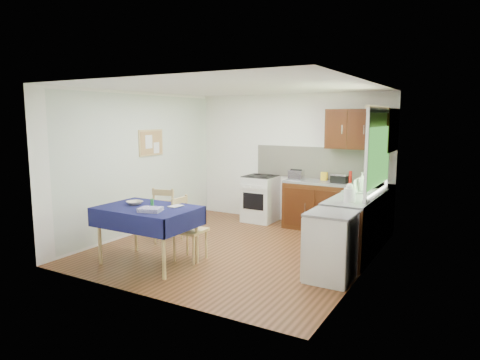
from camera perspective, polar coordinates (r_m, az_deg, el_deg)
The scene contains 33 objects.
floor at distance 6.85m, azimuth -0.48°, elevation -9.10°, with size 4.20×4.20×0.00m, color #482A13.
ceiling at distance 6.55m, azimuth -0.50°, elevation 12.24°, with size 4.00×4.20×0.02m, color white.
wall_back at distance 8.46m, azimuth 6.71°, elevation 2.84°, with size 4.00×0.02×2.50m, color white.
wall_front at distance 4.91m, azimuth -12.95°, elevation -1.33°, with size 4.00×0.02×2.50m, color white.
wall_left at distance 7.78m, azimuth -13.32°, elevation 2.19°, with size 0.02×4.20×2.50m, color silver.
wall_right at distance 5.85m, azimuth 16.69°, elevation 0.07°, with size 0.02×4.20×2.50m, color white.
base_cabinets at distance 7.35m, azimuth 13.78°, elevation -4.67°, with size 1.90×2.30×0.86m.
worktop_back at distance 7.87m, azimuth 12.85°, elevation -0.45°, with size 1.90×0.60×0.04m, color slate.
worktop_right at distance 6.60m, azimuth 15.32°, elevation -2.21°, with size 0.60×1.70×0.04m, color slate.
worktop_corner at distance 7.70m, azimuth 17.47°, elevation -0.81°, with size 0.60×0.60×0.04m, color slate.
splashback at distance 8.22m, azimuth 10.84°, elevation 2.23°, with size 2.70×0.02×0.60m, color beige.
upper_cabinets at distance 7.66m, azimuth 16.51°, elevation 6.48°, with size 1.20×0.85×0.70m.
stove at distance 8.51m, azimuth 2.72°, elevation -2.46°, with size 0.60×0.61×0.92m.
window at distance 6.49m, azimuth 18.01°, elevation 4.37°, with size 0.04×1.48×1.26m.
fridge at distance 5.58m, azimuth 11.99°, elevation -8.66°, with size 0.58×0.60×0.89m.
corkboard at distance 7.96m, azimuth -11.77°, elevation 4.89°, with size 0.04×0.62×0.47m.
dining_table at distance 6.12m, azimuth -12.22°, elevation -4.50°, with size 1.35×0.92×0.82m.
chair_far at distance 7.16m, azimuth -9.72°, elevation -4.39°, with size 0.50×0.50×0.93m.
chair_near at distance 6.27m, azimuth -7.03°, elevation -6.20°, with size 0.43×0.43×0.92m.
toaster at distance 8.00m, azimuth 7.50°, elevation 0.66°, with size 0.27×0.16×0.21m.
sandwich_press at distance 7.81m, azimuth 13.16°, elevation 0.22°, with size 0.28×0.24×0.16m.
sauce_bottle at distance 7.69m, azimuth 14.50°, elevation 0.32°, with size 0.05×0.05×0.23m, color #B7170E.
yellow_packet at distance 8.05m, azimuth 11.16°, elevation 0.49°, with size 0.11×0.08×0.15m, color yellow.
dish_rack at distance 6.94m, azimuth 15.47°, elevation -1.34°, with size 0.45×0.34×0.21m.
kettle at distance 6.07m, azimuth 14.41°, elevation -1.79°, with size 0.15×0.15×0.26m.
cup at distance 7.58m, azimuth 17.30°, elevation -0.39°, with size 0.13×0.13×0.11m, color white.
soap_bottle_a at distance 6.89m, azimuth 15.95°, elevation -0.33°, with size 0.12×0.12×0.31m, color silver.
soap_bottle_b at distance 7.31m, azimuth 16.73°, elevation -0.39°, with size 0.08×0.08×0.18m, color #1E54B0.
soap_bottle_c at distance 6.52m, azimuth 14.45°, elevation -1.37°, with size 0.13×0.13×0.17m, color green.
plate_bowl at distance 6.29m, azimuth -13.87°, elevation -2.98°, with size 0.22×0.22×0.05m, color beige.
book at distance 6.09m, azimuth -9.05°, elevation -3.39°, with size 0.14×0.20×0.01m, color white.
spice_jar at distance 6.15m, azimuth -11.64°, elevation -2.94°, with size 0.05×0.05×0.10m, color #227F36.
tea_towel at distance 5.79m, azimuth -11.86°, elevation -3.88°, with size 0.29×0.23×0.05m, color navy.
Camera 1 is at (3.30, -5.64, 2.06)m, focal length 32.00 mm.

